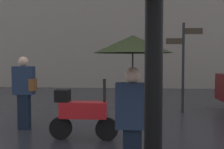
% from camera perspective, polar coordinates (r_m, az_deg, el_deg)
% --- Properties ---
extents(pedestrian_with_umbrella, '(1.00, 1.00, 1.93)m').
position_cam_1_polar(pedestrian_with_umbrella, '(3.50, 4.32, 2.03)').
color(pedestrian_with_umbrella, black).
rests_on(pedestrian_with_umbrella, ground).
extents(pedestrian_with_bag, '(0.52, 0.24, 1.68)m').
position_cam_1_polar(pedestrian_with_bag, '(6.64, -17.73, -2.73)').
color(pedestrian_with_bag, black).
rests_on(pedestrian_with_bag, ground).
extents(parked_scooter, '(1.40, 0.32, 1.23)m').
position_cam_1_polar(parked_scooter, '(5.59, -6.40, -7.84)').
color(parked_scooter, black).
rests_on(parked_scooter, ground).
extents(street_signpost, '(1.08, 0.08, 2.72)m').
position_cam_1_polar(street_signpost, '(8.57, 14.62, 3.32)').
color(street_signpost, black).
rests_on(street_signpost, ground).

